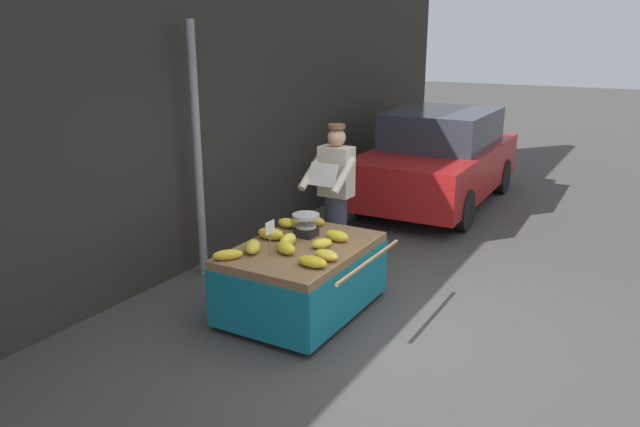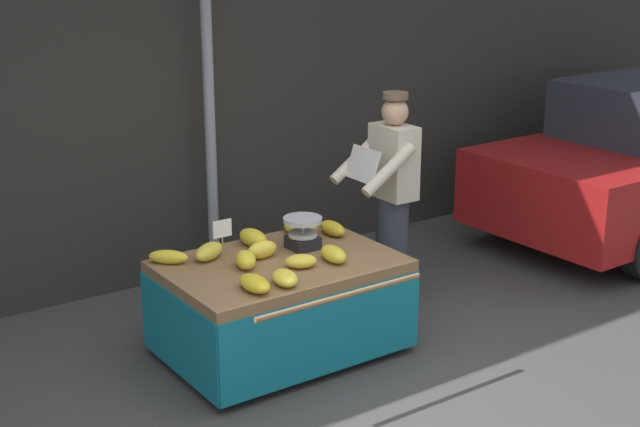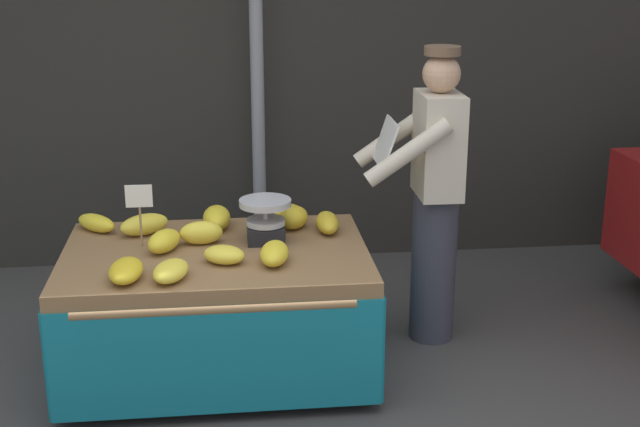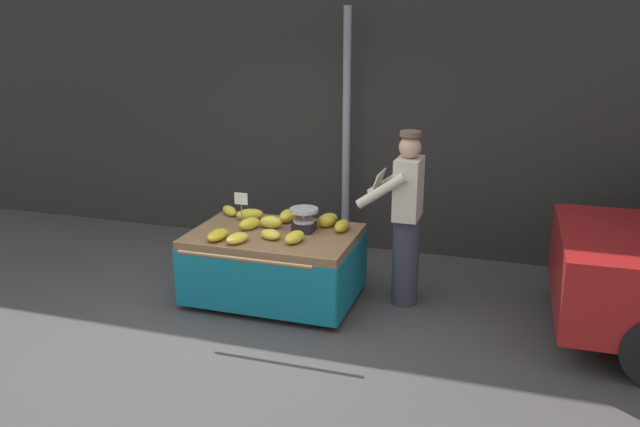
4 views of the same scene
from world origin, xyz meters
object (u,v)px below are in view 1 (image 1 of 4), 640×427
at_px(banana_bunch_11, 312,262).
at_px(weighing_scale, 306,225).
at_px(price_sign, 270,231).
at_px(vendor_person, 335,197).
at_px(banana_bunch_0, 322,243).
at_px(street_pole, 198,153).
at_px(banana_bunch_10, 228,255).
at_px(parked_car, 439,158).
at_px(banana_bunch_7, 298,223).
at_px(banana_bunch_8, 288,240).
at_px(banana_bunch_9, 286,248).
at_px(banana_bunch_1, 287,223).
at_px(banana_bunch_4, 313,221).
at_px(banana_bunch_5, 271,234).
at_px(banana_bunch_2, 337,236).
at_px(banana_bunch_6, 253,247).
at_px(banana_cart, 302,264).
at_px(banana_bunch_3, 327,255).

bearing_deg(banana_bunch_11, weighing_scale, 34.91).
distance_m(price_sign, vendor_person, 1.64).
relative_size(weighing_scale, vendor_person, 0.16).
bearing_deg(banana_bunch_0, street_pole, 81.59).
xyz_separation_m(street_pole, banana_bunch_10, (-0.96, -1.14, -0.67)).
bearing_deg(parked_car, banana_bunch_7, 178.43).
bearing_deg(parked_car, banana_bunch_8, -178.88).
bearing_deg(banana_bunch_9, street_pole, 69.55).
height_order(street_pole, banana_bunch_7, street_pole).
xyz_separation_m(banana_bunch_9, banana_bunch_10, (-0.40, 0.38, -0.01)).
bearing_deg(vendor_person, banana_bunch_1, 169.69).
bearing_deg(parked_car, street_pole, 162.86).
bearing_deg(banana_bunch_4, banana_bunch_9, -165.81).
distance_m(banana_bunch_8, banana_bunch_10, 0.65).
height_order(banana_bunch_4, banana_bunch_11, banana_bunch_4).
bearing_deg(weighing_scale, banana_bunch_11, -145.09).
distance_m(banana_bunch_0, banana_bunch_5, 0.57).
relative_size(weighing_scale, banana_bunch_2, 1.03).
height_order(weighing_scale, banana_bunch_6, weighing_scale).
bearing_deg(vendor_person, banana_bunch_10, 177.16).
bearing_deg(banana_cart, weighing_scale, 23.91).
bearing_deg(street_pole, banana_bunch_6, -119.40).
bearing_deg(banana_bunch_2, banana_bunch_5, 115.80).
bearing_deg(banana_bunch_1, banana_bunch_3, -126.88).
relative_size(banana_bunch_5, banana_bunch_8, 1.28).
xyz_separation_m(banana_bunch_6, banana_bunch_9, (0.12, -0.29, -0.00)).
xyz_separation_m(banana_bunch_0, vendor_person, (1.19, 0.49, 0.13)).
relative_size(banana_bunch_6, banana_bunch_8, 1.22).
height_order(banana_bunch_8, banana_bunch_10, banana_bunch_8).
height_order(banana_bunch_3, banana_bunch_6, banana_bunch_6).
xyz_separation_m(banana_bunch_8, parked_car, (4.68, 0.09, -0.02)).
bearing_deg(banana_bunch_5, banana_bunch_8, -107.35).
relative_size(banana_bunch_1, banana_bunch_3, 0.88).
height_order(banana_cart, vendor_person, vendor_person).
bearing_deg(banana_bunch_5, banana_bunch_1, 10.31).
bearing_deg(banana_bunch_7, banana_bunch_2, -104.62).
height_order(price_sign, parked_car, parked_car).
distance_m(banana_bunch_6, banana_bunch_7, 0.83).
xyz_separation_m(banana_bunch_3, banana_bunch_8, (0.14, 0.50, 0.02)).
bearing_deg(parked_car, banana_bunch_9, -177.77).
bearing_deg(banana_bunch_9, banana_bunch_1, 32.30).
relative_size(banana_bunch_2, banana_bunch_3, 1.07).
height_order(banana_cart, banana_bunch_7, banana_bunch_7).
height_order(street_pole, parked_car, street_pole).
relative_size(banana_bunch_1, banana_bunch_4, 0.82).
bearing_deg(banana_bunch_6, banana_bunch_5, 9.47).
bearing_deg(banana_cart, banana_bunch_9, 176.30).
relative_size(banana_bunch_1, vendor_person, 0.13).
relative_size(banana_bunch_4, vendor_person, 0.16).
distance_m(street_pole, banana_bunch_5, 1.36).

